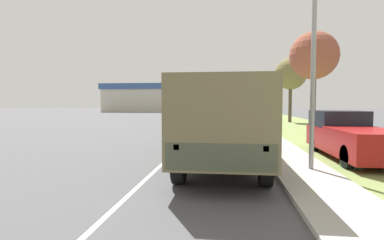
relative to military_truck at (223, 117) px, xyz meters
name	(u,v)px	position (x,y,z in m)	size (l,w,h in m)	color
ground_plane	(210,119)	(-2.09, 28.48, -1.62)	(180.00, 180.00, 0.00)	#4C4C4F
lane_centre_stripe	(210,119)	(-2.09, 28.48, -1.62)	(0.12, 120.00, 0.00)	silver
sidewalk_right	(245,119)	(2.41, 28.48, -1.56)	(1.80, 120.00, 0.12)	#ADAAA3
grass_strip_right	(281,120)	(6.81, 28.48, -1.61)	(7.00, 120.00, 0.02)	olive
military_truck	(223,117)	(0.00, 0.00, 0.00)	(2.49, 7.90, 2.78)	#474C38
car_nearest_ahead	(221,120)	(-0.41, 14.43, -0.92)	(1.89, 4.74, 1.55)	black
car_second_ahead	(196,114)	(-3.79, 26.74, -0.89)	(1.70, 4.73, 1.63)	navy
car_third_ahead	(203,112)	(-3.74, 38.15, -0.97)	(1.71, 3.95, 1.45)	silver
car_fourth_ahead	(206,111)	(-4.02, 47.28, -0.98)	(1.88, 4.70, 1.41)	maroon
pickup_truck	(350,136)	(4.81, 1.88, -0.77)	(1.96, 5.48, 1.77)	maroon
lamp_post	(307,31)	(2.45, -0.84, 2.60)	(1.69, 0.24, 6.87)	gray
tree_mid_right	(314,56)	(6.33, 12.55, 3.86)	(3.44, 3.44, 7.24)	#4C3D2D
tree_far_right	(291,74)	(6.95, 23.64, 3.63)	(3.43, 3.43, 6.99)	#4C3D2D
utility_box	(351,157)	(4.11, -0.08, -1.25)	(0.55, 0.45, 0.70)	#3D7042
building_distant	(148,98)	(-19.96, 63.88, 1.82)	(20.58, 12.22, 6.80)	beige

